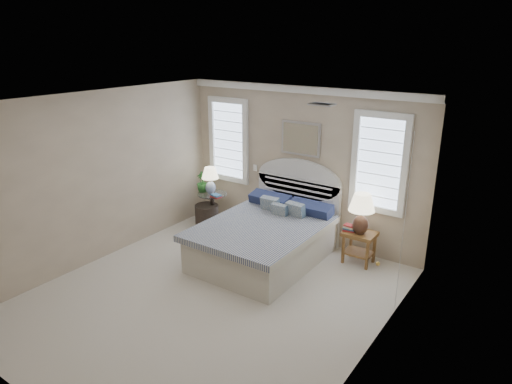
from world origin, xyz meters
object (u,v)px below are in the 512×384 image
at_px(lamp_left, 210,177).
at_px(lamp_right, 362,209).
at_px(nightstand_right, 359,241).
at_px(bed, 267,236).
at_px(floor_pot, 207,215).
at_px(side_table_left, 212,206).

distance_m(lamp_left, lamp_right, 2.99).
bearing_deg(lamp_left, nightstand_right, 1.96).
distance_m(bed, lamp_left, 1.87).
bearing_deg(lamp_right, nightstand_right, 103.46).
bearing_deg(lamp_left, floor_pot, -112.31).
bearing_deg(lamp_right, side_table_left, -178.90).
height_order(bed, side_table_left, bed).
bearing_deg(floor_pot, bed, -16.17).
xyz_separation_m(bed, lamp_right, (1.31, 0.65, 0.55)).
bearing_deg(floor_pot, nightstand_right, 3.68).
bearing_deg(lamp_right, lamp_left, -178.88).
relative_size(bed, nightstand_right, 4.29).
bearing_deg(bed, side_table_left, 160.26).
bearing_deg(nightstand_right, floor_pot, -176.32).
height_order(bed, nightstand_right, bed).
bearing_deg(side_table_left, floor_pot, -125.84).
relative_size(nightstand_right, floor_pot, 1.18).
distance_m(floor_pot, lamp_left, 0.75).
bearing_deg(bed, nightstand_right, 28.03).
relative_size(lamp_left, lamp_right, 0.78).
bearing_deg(bed, floor_pot, 163.83).
bearing_deg(nightstand_right, lamp_left, -178.04).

